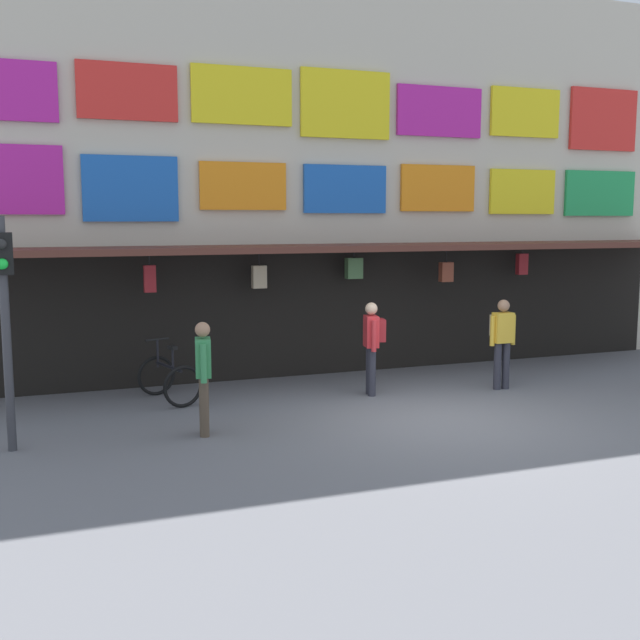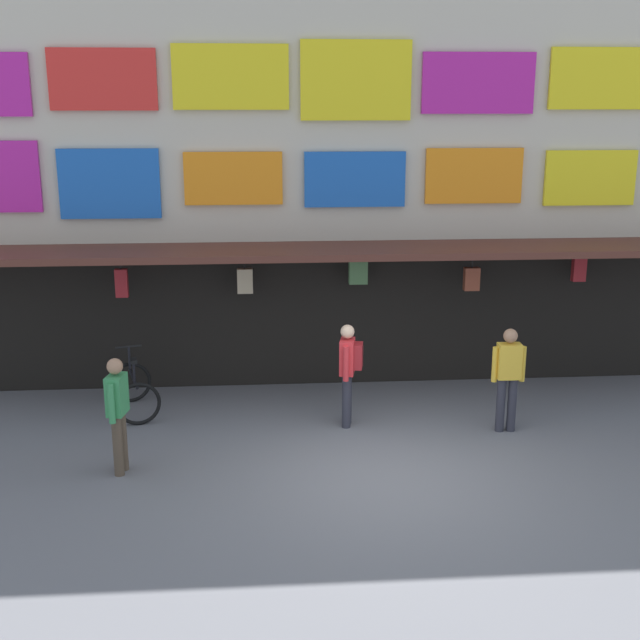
% 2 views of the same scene
% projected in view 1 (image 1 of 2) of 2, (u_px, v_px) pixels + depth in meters
% --- Properties ---
extents(ground_plane, '(80.00, 80.00, 0.00)m').
position_uv_depth(ground_plane, '(439.00, 419.00, 12.07)').
color(ground_plane, slate).
extents(shopfront, '(18.00, 2.60, 8.00)m').
position_uv_depth(shopfront, '(334.00, 180.00, 15.79)').
color(shopfront, beige).
rests_on(shopfront, ground).
extents(traffic_light_near, '(0.29, 0.33, 3.20)m').
position_uv_depth(traffic_light_near, '(4.00, 296.00, 10.14)').
color(traffic_light_near, '#38383D').
rests_on(traffic_light_near, ground).
extents(bicycle_parked, '(1.00, 1.31, 1.05)m').
position_uv_depth(bicycle_parked, '(169.00, 379.00, 13.20)').
color(bicycle_parked, black).
rests_on(bicycle_parked, ground).
extents(pedestrian_in_black, '(0.28, 0.52, 1.68)m').
position_uv_depth(pedestrian_in_black, '(203.00, 372.00, 11.05)').
color(pedestrian_in_black, brown).
rests_on(pedestrian_in_black, ground).
extents(pedestrian_in_green, '(0.41, 0.52, 1.68)m').
position_uv_depth(pedestrian_in_green, '(372.00, 341.00, 13.59)').
color(pedestrian_in_green, '#2D2D38').
rests_on(pedestrian_in_green, ground).
extents(pedestrian_in_yellow, '(0.53, 0.36, 1.68)m').
position_uv_depth(pedestrian_in_yellow, '(502.00, 337.00, 14.08)').
color(pedestrian_in_yellow, '#2D2D38').
rests_on(pedestrian_in_yellow, ground).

